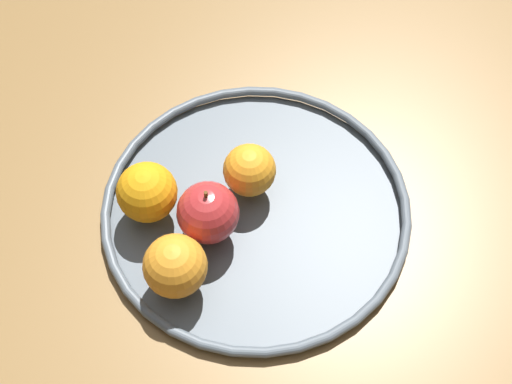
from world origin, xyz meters
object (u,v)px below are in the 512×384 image
at_px(fruit_bowl, 256,209).
at_px(orange_center, 147,192).
at_px(orange_front_left, 249,170).
at_px(orange_front_right, 175,266).
at_px(apple, 208,213).

bearing_deg(fruit_bowl, orange_center, 9.78).
bearing_deg(fruit_bowl, orange_front_left, -67.19).
height_order(fruit_bowl, orange_front_right, orange_front_right).
xyz_separation_m(apple, orange_front_right, (0.02, 0.07, -0.00)).
xyz_separation_m(orange_front_right, orange_center, (0.05, -0.09, -0.00)).
bearing_deg(orange_front_left, orange_front_right, 65.81).
height_order(orange_front_right, orange_center, same).
bearing_deg(orange_front_right, apple, -108.58).
xyz_separation_m(fruit_bowl, orange_front_left, (0.01, -0.03, 0.04)).
relative_size(orange_front_left, orange_center, 0.89).
distance_m(orange_front_right, orange_front_left, 0.15).
xyz_separation_m(orange_front_right, orange_front_left, (-0.06, -0.14, -0.00)).
bearing_deg(fruit_bowl, apple, 38.00).
relative_size(apple, orange_center, 1.12).
height_order(apple, orange_front_right, apple).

